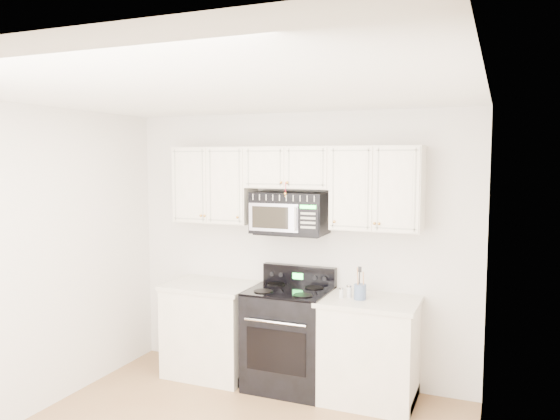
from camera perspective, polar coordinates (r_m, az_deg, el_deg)
The scene contains 9 objects.
room at distance 3.82m, azimuth -7.47°, elevation -7.60°, with size 3.51×3.51×2.61m.
base_cabinet_left at distance 5.64m, azimuth -7.18°, elevation -12.53°, with size 0.86×0.65×0.92m.
base_cabinet_right at distance 5.09m, azimuth 9.26°, elevation -14.57°, with size 0.86×0.65×0.92m.
range at distance 5.28m, azimuth 0.96°, elevation -13.09°, with size 0.74×0.68×1.12m.
upper_cabinets at distance 5.16m, azimuth 1.20°, elevation 2.91°, with size 2.44×0.37×0.75m.
microwave at distance 5.17m, azimuth 1.02°, elevation -0.29°, with size 0.71×0.40×0.39m.
utensil_crock at distance 4.90m, azimuth 8.37°, elevation -8.41°, with size 0.11×0.11×0.29m.
shaker_salt at distance 4.94m, azimuth 6.42°, elevation -8.57°, with size 0.04×0.04×0.09m.
shaker_pepper at distance 4.97m, azimuth 7.24°, elevation -8.40°, with size 0.05×0.05×0.11m.
Camera 1 is at (1.85, -3.23, 2.15)m, focal length 35.00 mm.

